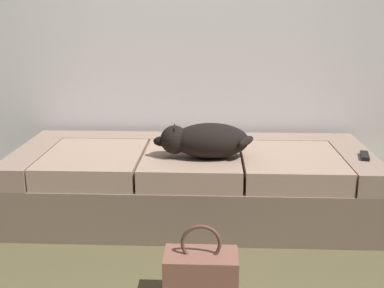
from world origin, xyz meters
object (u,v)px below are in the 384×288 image
Objects in this scene: dog_dark at (205,140)px; tv_remote at (365,156)px; couch at (192,182)px; handbag at (201,277)px.

tv_remote is (0.93, 0.03, -0.09)m from dog_dark.
dog_dark is 3.97× the size of tv_remote.
couch is at bearing 116.46° from dog_dark.
handbag is (0.00, -0.80, -0.40)m from dog_dark.
dog_dark is at bearing 90.06° from handbag.
couch is 0.36m from dog_dark.
dog_dark reaches higher than tv_remote.
tv_remote is (1.01, -0.12, 0.23)m from couch.
handbag is (-0.93, -0.84, -0.31)m from tv_remote.
tv_remote is at bearing -6.89° from couch.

